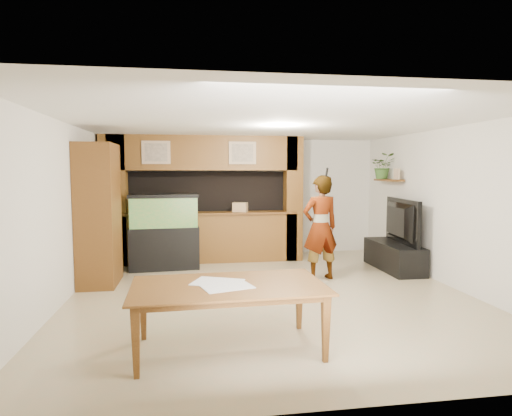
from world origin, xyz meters
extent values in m
plane|color=tan|center=(0.00, 0.00, 0.00)|extent=(6.50, 6.50, 0.00)
plane|color=white|center=(0.00, 0.00, 2.60)|extent=(6.50, 6.50, 0.00)
plane|color=silver|center=(0.00, 3.25, 1.30)|extent=(6.00, 0.00, 6.00)
plane|color=silver|center=(-3.00, 0.00, 1.30)|extent=(0.00, 6.50, 6.50)
plane|color=silver|center=(3.00, 0.00, 1.30)|extent=(0.00, 6.50, 6.50)
cube|color=brown|center=(-0.90, 2.45, 0.50)|extent=(3.80, 0.35, 1.00)
cube|color=brown|center=(-0.90, 2.45, 1.02)|extent=(3.80, 0.43, 0.04)
cube|color=brown|center=(-0.90, 2.45, 2.25)|extent=(3.80, 0.35, 0.70)
cube|color=brown|center=(-2.70, 2.45, 1.30)|extent=(0.50, 0.35, 2.60)
cube|color=brown|center=(0.95, 2.45, 1.30)|extent=(0.35, 0.35, 2.60)
cube|color=black|center=(-0.90, 3.00, 1.45)|extent=(4.20, 0.45, 0.85)
cube|color=tan|center=(-1.85, 2.26, 2.25)|extent=(0.55, 0.03, 0.45)
cube|color=tan|center=(-1.85, 2.24, 2.25)|extent=(0.43, 0.01, 0.35)
cube|color=tan|center=(-0.15, 2.26, 2.25)|extent=(0.55, 0.03, 0.45)
cube|color=tan|center=(-0.15, 2.24, 2.25)|extent=(0.43, 0.01, 0.35)
cylinder|color=black|center=(-2.97, 1.00, 1.90)|extent=(0.04, 0.25, 0.25)
cylinder|color=white|center=(-2.94, 1.00, 1.90)|extent=(0.01, 0.21, 0.21)
cube|color=brown|center=(2.85, 1.95, 1.70)|extent=(0.25, 0.90, 0.04)
cube|color=brown|center=(-2.70, 0.98, 1.17)|extent=(0.58, 0.96, 2.34)
cylinder|color=#B2B2B7|center=(-2.67, 0.80, 0.29)|extent=(0.31, 0.31, 0.57)
cube|color=black|center=(-1.71, 1.95, 0.41)|extent=(1.31, 0.49, 0.82)
cube|color=#378941|center=(-1.71, 1.95, 1.10)|extent=(1.25, 0.46, 0.57)
cube|color=black|center=(-1.71, 1.95, 1.42)|extent=(1.31, 0.49, 0.07)
cube|color=black|center=(2.65, 1.24, 0.26)|extent=(0.57, 1.55, 0.52)
imported|color=black|center=(2.65, 1.24, 0.94)|extent=(0.33, 1.48, 0.85)
cube|color=tan|center=(2.85, 1.61, 1.83)|extent=(0.06, 0.17, 0.22)
imported|color=#355C25|center=(2.82, 2.17, 1.99)|extent=(0.60, 0.56, 0.54)
imported|color=#957151|center=(1.03, 0.76, 0.91)|extent=(0.74, 0.56, 1.82)
cylinder|color=black|center=(1.08, 0.60, 1.86)|extent=(0.04, 0.10, 0.16)
imported|color=brown|center=(-0.80, -2.02, 0.35)|extent=(2.05, 1.19, 0.71)
cube|color=silver|center=(-0.83, -2.06, 0.71)|extent=(0.58, 0.49, 0.01)
cube|color=silver|center=(-0.91, -1.89, 0.71)|extent=(0.62, 0.54, 0.01)
cube|color=tan|center=(-0.18, 2.45, 1.14)|extent=(0.34, 0.28, 0.19)
camera|label=1|loc=(-1.18, -6.36, 1.89)|focal=30.00mm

